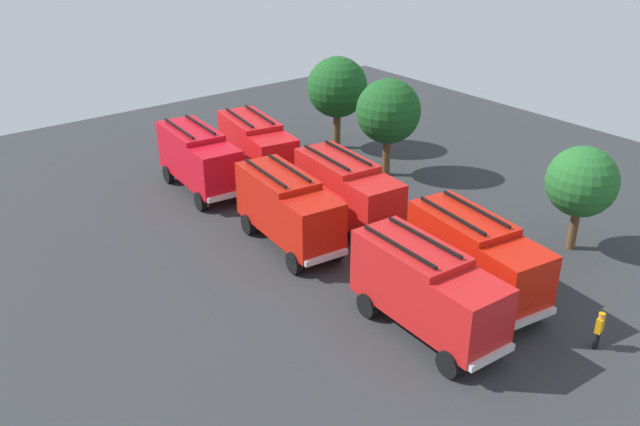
% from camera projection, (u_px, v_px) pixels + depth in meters
% --- Properties ---
extents(ground_plane, '(55.48, 55.48, 0.00)m').
position_uv_depth(ground_plane, '(320.00, 237.00, 36.15)').
color(ground_plane, '#2D3033').
extents(fire_truck_0, '(7.38, 3.24, 3.88)m').
position_uv_depth(fire_truck_0, '(199.00, 157.00, 40.81)').
color(fire_truck_0, red).
rests_on(fire_truck_0, ground).
extents(fire_truck_1, '(7.41, 3.35, 3.88)m').
position_uv_depth(fire_truck_1, '(288.00, 207.00, 34.42)').
color(fire_truck_1, red).
rests_on(fire_truck_1, ground).
extents(fire_truck_2, '(7.31, 3.03, 3.88)m').
position_uv_depth(fire_truck_2, '(427.00, 288.00, 27.47)').
color(fire_truck_2, red).
rests_on(fire_truck_2, ground).
extents(fire_truck_3, '(7.50, 3.67, 3.88)m').
position_uv_depth(fire_truck_3, '(257.00, 146.00, 42.68)').
color(fire_truck_3, red).
rests_on(fire_truck_3, ground).
extents(fire_truck_4, '(7.40, 3.30, 3.88)m').
position_uv_depth(fire_truck_4, '(347.00, 190.00, 36.40)').
color(fire_truck_4, red).
rests_on(fire_truck_4, ground).
extents(fire_truck_5, '(7.46, 3.54, 3.88)m').
position_uv_depth(fire_truck_5, '(476.00, 255.00, 29.95)').
color(fire_truck_5, red).
rests_on(fire_truck_5, ground).
extents(firefighter_0, '(0.33, 0.46, 1.63)m').
position_uv_depth(firefighter_0, '(599.00, 329.00, 27.02)').
color(firefighter_0, black).
rests_on(firefighter_0, ground).
extents(firefighter_1, '(0.33, 0.46, 1.70)m').
position_uv_depth(firefighter_1, '(280.00, 141.00, 46.99)').
color(firefighter_1, black).
rests_on(firefighter_1, ground).
extents(tree_0, '(4.21, 4.21, 6.52)m').
position_uv_depth(tree_0, '(337.00, 87.00, 46.77)').
color(tree_0, brown).
rests_on(tree_0, ground).
extents(tree_1, '(4.07, 4.07, 6.30)m').
position_uv_depth(tree_1, '(388.00, 112.00, 42.19)').
color(tree_1, brown).
rests_on(tree_1, ground).
extents(tree_2, '(3.55, 3.55, 5.50)m').
position_uv_depth(tree_2, '(582.00, 182.00, 33.40)').
color(tree_2, brown).
rests_on(tree_2, ground).
extents(traffic_cone_0, '(0.48, 0.48, 0.69)m').
position_uv_depth(traffic_cone_0, '(496.00, 257.00, 33.44)').
color(traffic_cone_0, '#F2600C').
rests_on(traffic_cone_0, ground).
extents(traffic_cone_1, '(0.46, 0.46, 0.66)m').
position_uv_depth(traffic_cone_1, '(349.00, 191.00, 40.75)').
color(traffic_cone_1, '#F2600C').
rests_on(traffic_cone_1, ground).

